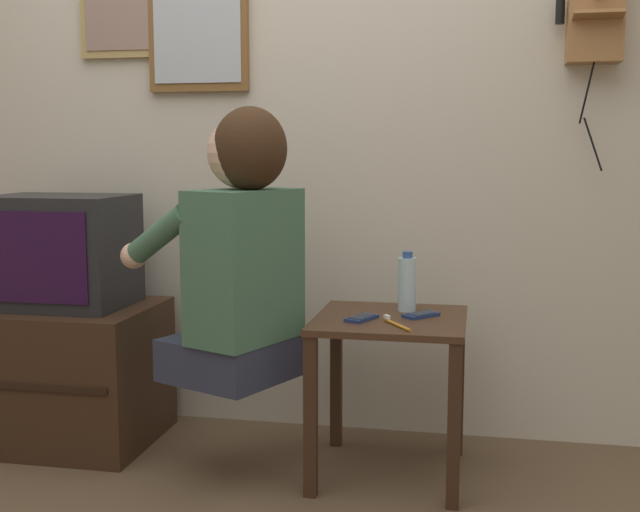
% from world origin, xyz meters
% --- Properties ---
extents(wall_back, '(6.80, 0.05, 2.55)m').
position_xyz_m(wall_back, '(0.00, 1.21, 1.27)').
color(wall_back, beige).
rests_on(wall_back, ground_plane).
extents(side_table, '(0.50, 0.51, 0.54)m').
position_xyz_m(side_table, '(0.41, 0.76, 0.43)').
color(side_table, '#422819').
rests_on(side_table, ground_plane).
extents(person, '(0.61, 0.53, 0.89)m').
position_xyz_m(person, '(-0.07, 0.62, 0.78)').
color(person, '#2D3347').
rests_on(person, ground_plane).
extents(tv_stand, '(0.69, 0.54, 0.52)m').
position_xyz_m(tv_stand, '(-0.84, 0.85, 0.26)').
color(tv_stand, '#382316').
rests_on(tv_stand, ground_plane).
extents(television, '(0.50, 0.38, 0.41)m').
position_xyz_m(television, '(-0.83, 0.85, 0.72)').
color(television, '#232326').
rests_on(television, tv_stand).
extents(wall_phone_antique, '(0.23, 0.18, 0.82)m').
position_xyz_m(wall_phone_antique, '(1.06, 1.13, 1.60)').
color(wall_phone_antique, '#9E6B3D').
extents(framed_picture, '(0.35, 0.03, 0.41)m').
position_xyz_m(framed_picture, '(-0.70, 1.17, 1.66)').
color(framed_picture, tan).
extents(wall_mirror, '(0.40, 0.03, 0.65)m').
position_xyz_m(wall_mirror, '(-0.39, 1.17, 1.64)').
color(wall_mirror, brown).
extents(cell_phone_held, '(0.11, 0.14, 0.01)m').
position_xyz_m(cell_phone_held, '(0.32, 0.70, 0.55)').
color(cell_phone_held, navy).
rests_on(cell_phone_held, side_table).
extents(cell_phone_spare, '(0.13, 0.13, 0.01)m').
position_xyz_m(cell_phone_spare, '(0.51, 0.78, 0.55)').
color(cell_phone_spare, navy).
rests_on(cell_phone_spare, side_table).
extents(water_bottle, '(0.06, 0.06, 0.21)m').
position_xyz_m(water_bottle, '(0.45, 0.87, 0.64)').
color(water_bottle, silver).
rests_on(water_bottle, side_table).
extents(toothbrush, '(0.10, 0.15, 0.02)m').
position_xyz_m(toothbrush, '(0.44, 0.63, 0.55)').
color(toothbrush, orange).
rests_on(toothbrush, side_table).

